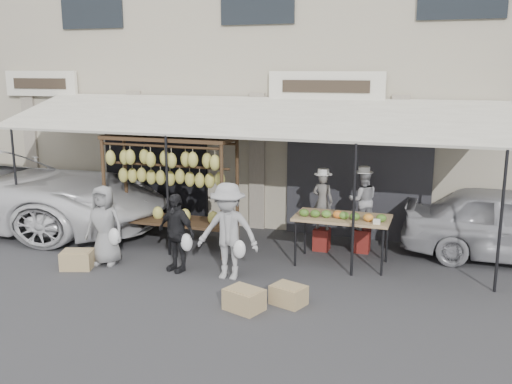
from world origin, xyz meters
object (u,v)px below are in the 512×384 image
Objects in this scene: vendor_left at (323,201)px; customer_left at (105,225)px; crate_near_a at (244,300)px; crate_far at (77,260)px; vendor_right at (363,200)px; customer_mid at (176,232)px; customer_right at (228,231)px; crate_near_b at (289,295)px; banana_rack at (169,170)px; produce_table at (342,218)px.

customer_left is (-3.56, -2.07, -0.26)m from vendor_left.
crate_near_a and crate_far have the same top height.
customer_mid is at bearing 18.09° from vendor_right.
crate_near_a is (1.70, -1.22, -0.54)m from customer_mid.
customer_right is (-1.93, -2.17, -0.20)m from vendor_right.
vendor_left is 0.68× the size of customer_right.
customer_left is 3.33m from crate_near_a.
vendor_right reaches higher than crate_near_b.
crate_near_a is (0.70, -1.15, -0.67)m from customer_right.
crate_near_b is (-0.67, -2.91, -0.89)m from vendor_right.
banana_rack is at bearing 56.46° from customer_left.
produce_table reaches higher than crate_far.
vendor_right is at bearing 22.21° from customer_left.
crate_far is (-4.01, 0.33, 0.01)m from crate_near_b.
customer_left is at bearing 169.15° from crate_near_b.
customer_mid is at bearing -155.98° from produce_table.
customer_right is at bearing 149.68° from crate_near_b.
customer_right reaches higher than produce_table.
banana_rack is at bearing 135.61° from crate_near_a.
produce_table is 1.22× the size of customer_mid.
vendor_left is 0.80× the size of customer_mid.
customer_left is at bearing 46.23° from crate_far.
produce_table is at bearing 1.16° from banana_rack.
produce_table is 0.92m from vendor_left.
banana_rack is 2.25× the size of vendor_right.
crate_far is (-3.92, -2.44, -0.83)m from vendor_left.
customer_left is (-4.08, -1.31, -0.15)m from produce_table.
produce_table is at bearing 41.78° from customer_mid.
produce_table is 2.12m from customer_right.
crate_near_a is 1.00× the size of crate_far.
vendor_left is 2.35m from customer_right.
crate_far is at bearing -173.75° from customer_right.
produce_table is at bearing 57.67° from vendor_right.
customer_left is (-4.32, -2.21, -0.30)m from vendor_right.
banana_rack reaches higher than customer_mid.
banana_rack is at bearing 139.44° from customer_mid.
banana_rack is 2.21m from customer_right.
customer_left is at bearing -162.16° from produce_table.
vendor_right reaches higher than crate_near_a.
crate_near_a is 0.70m from crate_near_b.
banana_rack is at bearing 142.46° from customer_right.
crate_far is (-1.04, -1.62, -1.41)m from banana_rack.
vendor_left reaches higher than crate_near_a.
customer_mid is 2.60× the size of crate_near_a.
crate_near_b is (3.65, -0.70, -0.58)m from customer_left.
crate_near_a is (3.08, -1.11, -0.57)m from customer_left.
customer_left reaches higher than crate_near_a.
vendor_left is at bearing 25.22° from customer_left.
produce_table is 1.47× the size of vendor_right.
produce_table is 4.29m from customer_left.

